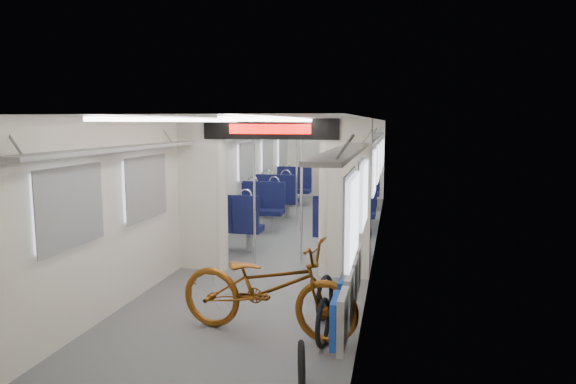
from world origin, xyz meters
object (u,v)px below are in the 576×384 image
object	(u,v)px
bike_hoop_a	(301,369)
seat_bay_near_left	(250,211)
bicycle	(267,287)
seat_bay_near_right	(348,214)
stanchion_far_left	(297,173)
seat_bay_far_left	(286,189)
stanchion_near_right	(301,191)
stanchion_far_right	(331,174)
stanchion_near_left	(254,193)
flip_bench	(349,290)
seat_bay_far_right	(360,192)
bike_hoop_c	(325,300)
bike_hoop_b	(323,325)

from	to	relation	value
bike_hoop_a	seat_bay_near_left	bearing A→B (deg)	110.45
bicycle	seat_bay_near_left	xyz separation A→B (m)	(-1.42, 4.26, 0.03)
seat_bay_near_right	stanchion_far_left	xyz separation A→B (m)	(-1.26, 1.53, 0.58)
seat_bay_far_left	stanchion_near_right	bearing A→B (deg)	-74.85
seat_bay_far_left	stanchion_far_right	world-z (taller)	stanchion_far_right
seat_bay_far_left	stanchion_near_left	world-z (taller)	stanchion_near_left
flip_bench	seat_bay_near_right	distance (m)	4.42
seat_bay_near_right	seat_bay_far_left	size ratio (longest dim) A/B	0.99
stanchion_near_left	stanchion_near_right	world-z (taller)	same
seat_bay_near_left	stanchion_near_right	world-z (taller)	stanchion_near_right
seat_bay_far_right	stanchion_far_left	bearing A→B (deg)	-127.22
stanchion_near_left	stanchion_far_right	bearing A→B (deg)	76.38
bike_hoop_c	stanchion_far_right	distance (m)	5.48
bike_hoop_b	stanchion_far_right	size ratio (longest dim) A/B	0.22
seat_bay_near_right	seat_bay_far_left	world-z (taller)	seat_bay_far_left
stanchion_near_right	seat_bay_far_left	bearing A→B (deg)	105.15
stanchion_near_left	stanchion_far_right	xyz separation A→B (m)	(0.80, 3.28, 0.00)
flip_bench	bike_hoop_a	distance (m)	1.10
seat_bay_near_left	stanchion_near_left	xyz separation A→B (m)	(0.56, -1.64, 0.59)
bike_hoop_a	bike_hoop_c	distance (m)	1.62
bike_hoop_c	seat_bay_far_right	xyz separation A→B (m)	(-0.09, 6.96, 0.31)
seat_bay_near_right	stanchion_far_right	world-z (taller)	stanchion_far_right
bike_hoop_a	stanchion_near_right	xyz separation A→B (m)	(-0.75, 4.07, 0.96)
seat_bay_near_right	seat_bay_far_left	bearing A→B (deg)	119.84
bicycle	bike_hoop_c	world-z (taller)	bicycle
flip_bench	stanchion_near_right	world-z (taller)	stanchion_near_right
stanchion_near_left	stanchion_far_right	distance (m)	3.38
flip_bench	seat_bay_far_left	distance (m)	8.00
flip_bench	bike_hoop_c	distance (m)	0.78
bike_hoop_c	stanchion_far_left	world-z (taller)	stanchion_far_left
bike_hoop_c	seat_bay_near_right	size ratio (longest dim) A/B	0.23
stanchion_near_left	stanchion_far_left	distance (m)	3.22
seat_bay_near_left	seat_bay_near_right	xyz separation A→B (m)	(1.87, 0.05, 0.01)
seat_bay_far_left	seat_bay_far_right	world-z (taller)	seat_bay_far_left
flip_bench	stanchion_far_left	bearing A→B (deg)	105.79
bike_hoop_a	bike_hoop_b	bearing A→B (deg)	86.45
flip_bench	stanchion_far_left	world-z (taller)	stanchion_far_left
bicycle	stanchion_near_right	distance (m)	3.06
stanchion_far_right	seat_bay_far_left	bearing A→B (deg)	129.11
seat_bay_near_right	seat_bay_near_left	bearing A→B (deg)	-178.42
seat_bay_far_left	stanchion_near_left	distance (m)	5.01
stanchion_far_right	flip_bench	bearing A→B (deg)	-81.14
seat_bay_far_right	stanchion_near_left	distance (m)	5.08
bike_hoop_a	seat_bay_near_left	xyz separation A→B (m)	(-1.99, 5.34, 0.36)
seat_bay_near_left	bike_hoop_a	bearing A→B (deg)	-69.55
bike_hoop_a	seat_bay_far_left	bearing A→B (deg)	102.96
stanchion_near_right	stanchion_far_left	world-z (taller)	same
seat_bay_near_right	seat_bay_far_left	distance (m)	3.76
bike_hoop_a	seat_bay_far_left	xyz separation A→B (m)	(-1.99, 8.65, 0.38)
bicycle	bike_hoop_c	distance (m)	0.81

